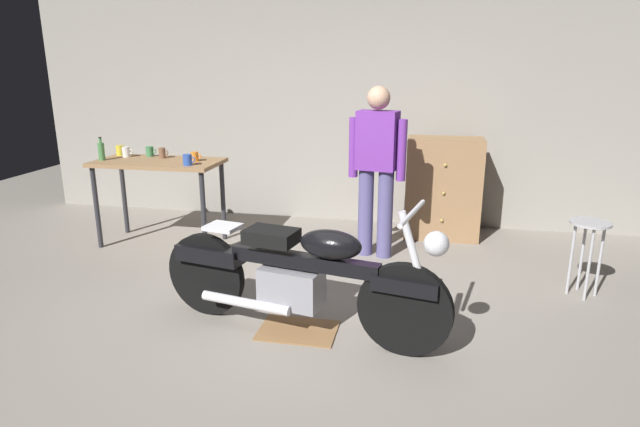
{
  "coord_description": "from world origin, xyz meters",
  "views": [
    {
      "loc": [
        0.87,
        -3.55,
        1.88
      ],
      "look_at": [
        0.01,
        0.7,
        0.65
      ],
      "focal_mm": 30.02,
      "sensor_mm": 36.0,
      "label": 1
    }
  ],
  "objects_px": {
    "shop_stool": "(589,238)",
    "mug_yellow_tall": "(121,150)",
    "motorcycle": "(299,274)",
    "person_standing": "(377,165)",
    "mug_green_speckled": "(150,151)",
    "wooden_dresser": "(443,188)",
    "mug_white_ceramic": "(126,152)",
    "bottle": "(101,151)",
    "mug_brown_stoneware": "(162,153)",
    "mug_blue_enamel": "(188,160)",
    "mug_orange_travel": "(195,157)"
  },
  "relations": [
    {
      "from": "motorcycle",
      "to": "mug_white_ceramic",
      "type": "xyz_separation_m",
      "value": [
        -2.33,
        1.77,
        0.51
      ]
    },
    {
      "from": "shop_stool",
      "to": "mug_blue_enamel",
      "type": "relative_size",
      "value": 5.15
    },
    {
      "from": "mug_blue_enamel",
      "to": "mug_brown_stoneware",
      "type": "bearing_deg",
      "value": 142.91
    },
    {
      "from": "shop_stool",
      "to": "wooden_dresser",
      "type": "bearing_deg",
      "value": 129.75
    },
    {
      "from": "wooden_dresser",
      "to": "bottle",
      "type": "distance_m",
      "value": 3.64
    },
    {
      "from": "wooden_dresser",
      "to": "mug_blue_enamel",
      "type": "distance_m",
      "value": 2.73
    },
    {
      "from": "mug_green_speckled",
      "to": "mug_white_ceramic",
      "type": "height_order",
      "value": "mug_white_ceramic"
    },
    {
      "from": "mug_brown_stoneware",
      "to": "mug_green_speckled",
      "type": "relative_size",
      "value": 0.95
    },
    {
      "from": "mug_orange_travel",
      "to": "mug_blue_enamel",
      "type": "height_order",
      "value": "mug_blue_enamel"
    },
    {
      "from": "shop_stool",
      "to": "bottle",
      "type": "height_order",
      "value": "bottle"
    },
    {
      "from": "wooden_dresser",
      "to": "shop_stool",
      "type": "bearing_deg",
      "value": -50.25
    },
    {
      "from": "person_standing",
      "to": "mug_green_speckled",
      "type": "xyz_separation_m",
      "value": [
        -2.46,
        0.14,
        0.03
      ]
    },
    {
      "from": "mug_white_ceramic",
      "to": "bottle",
      "type": "xyz_separation_m",
      "value": [
        -0.14,
        -0.24,
        0.04
      ]
    },
    {
      "from": "person_standing",
      "to": "mug_orange_travel",
      "type": "bearing_deg",
      "value": 12.12
    },
    {
      "from": "motorcycle",
      "to": "bottle",
      "type": "height_order",
      "value": "bottle"
    },
    {
      "from": "shop_stool",
      "to": "mug_white_ceramic",
      "type": "relative_size",
      "value": 5.22
    },
    {
      "from": "motorcycle",
      "to": "mug_white_ceramic",
      "type": "relative_size",
      "value": 17.62
    },
    {
      "from": "mug_brown_stoneware",
      "to": "mug_white_ceramic",
      "type": "relative_size",
      "value": 0.88
    },
    {
      "from": "person_standing",
      "to": "wooden_dresser",
      "type": "bearing_deg",
      "value": -120.38
    },
    {
      "from": "shop_stool",
      "to": "mug_yellow_tall",
      "type": "relative_size",
      "value": 5.18
    },
    {
      "from": "shop_stool",
      "to": "mug_yellow_tall",
      "type": "distance_m",
      "value": 4.7
    },
    {
      "from": "mug_yellow_tall",
      "to": "mug_brown_stoneware",
      "type": "bearing_deg",
      "value": -8.04
    },
    {
      "from": "mug_brown_stoneware",
      "to": "mug_orange_travel",
      "type": "bearing_deg",
      "value": -14.19
    },
    {
      "from": "wooden_dresser",
      "to": "mug_orange_travel",
      "type": "height_order",
      "value": "wooden_dresser"
    },
    {
      "from": "motorcycle",
      "to": "mug_orange_travel",
      "type": "distance_m",
      "value": 2.3
    },
    {
      "from": "mug_blue_enamel",
      "to": "mug_yellow_tall",
      "type": "distance_m",
      "value": 1.06
    },
    {
      "from": "person_standing",
      "to": "mug_yellow_tall",
      "type": "relative_size",
      "value": 13.52
    },
    {
      "from": "mug_blue_enamel",
      "to": "mug_green_speckled",
      "type": "relative_size",
      "value": 1.09
    },
    {
      "from": "mug_blue_enamel",
      "to": "mug_white_ceramic",
      "type": "bearing_deg",
      "value": 159.04
    },
    {
      "from": "motorcycle",
      "to": "person_standing",
      "type": "bearing_deg",
      "value": 89.58
    },
    {
      "from": "motorcycle",
      "to": "mug_brown_stoneware",
      "type": "relative_size",
      "value": 19.95
    },
    {
      "from": "wooden_dresser",
      "to": "mug_brown_stoneware",
      "type": "bearing_deg",
      "value": -166.88
    },
    {
      "from": "person_standing",
      "to": "mug_brown_stoneware",
      "type": "height_order",
      "value": "person_standing"
    },
    {
      "from": "motorcycle",
      "to": "mug_yellow_tall",
      "type": "distance_m",
      "value": 3.11
    },
    {
      "from": "person_standing",
      "to": "wooden_dresser",
      "type": "xyz_separation_m",
      "value": [
        0.66,
        0.75,
        -0.38
      ]
    },
    {
      "from": "motorcycle",
      "to": "mug_brown_stoneware",
      "type": "xyz_separation_m",
      "value": [
        -1.92,
        1.78,
        0.51
      ]
    },
    {
      "from": "mug_brown_stoneware",
      "to": "mug_white_ceramic",
      "type": "bearing_deg",
      "value": -178.94
    },
    {
      "from": "person_standing",
      "to": "mug_blue_enamel",
      "type": "relative_size",
      "value": 13.44
    },
    {
      "from": "motorcycle",
      "to": "mug_blue_enamel",
      "type": "distance_m",
      "value": 2.12
    },
    {
      "from": "mug_green_speckled",
      "to": "bottle",
      "type": "distance_m",
      "value": 0.49
    },
    {
      "from": "motorcycle",
      "to": "mug_green_speckled",
      "type": "xyz_separation_m",
      "value": [
        -2.1,
        1.85,
        0.5
      ]
    },
    {
      "from": "shop_stool",
      "to": "mug_green_speckled",
      "type": "height_order",
      "value": "mug_green_speckled"
    },
    {
      "from": "person_standing",
      "to": "mug_yellow_tall",
      "type": "distance_m",
      "value": 2.81
    },
    {
      "from": "mug_yellow_tall",
      "to": "bottle",
      "type": "relative_size",
      "value": 0.51
    },
    {
      "from": "shop_stool",
      "to": "mug_yellow_tall",
      "type": "bearing_deg",
      "value": 170.68
    },
    {
      "from": "mug_green_speckled",
      "to": "person_standing",
      "type": "bearing_deg",
      "value": -3.29
    },
    {
      "from": "mug_green_speckled",
      "to": "motorcycle",
      "type": "bearing_deg",
      "value": -41.37
    },
    {
      "from": "mug_brown_stoneware",
      "to": "mug_yellow_tall",
      "type": "height_order",
      "value": "mug_brown_stoneware"
    },
    {
      "from": "mug_orange_travel",
      "to": "wooden_dresser",
      "type": "bearing_deg",
      "value": 17.38
    },
    {
      "from": "mug_blue_enamel",
      "to": "mug_yellow_tall",
      "type": "xyz_separation_m",
      "value": [
        -0.98,
        0.41,
        -0.0
      ]
    }
  ]
}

